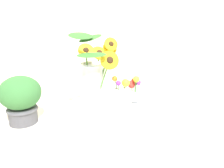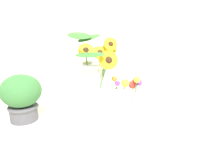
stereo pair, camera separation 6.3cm
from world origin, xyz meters
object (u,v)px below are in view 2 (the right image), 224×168
(serving_tray, at_px, (112,109))
(potted_plant, at_px, (22,96))
(vase_small_center, at_px, (121,99))
(vase_bulb_right, at_px, (136,90))
(mason_jar_sunflowers, at_px, (93,80))

(serving_tray, bearing_deg, potted_plant, 179.27)
(vase_small_center, bearing_deg, serving_tray, 117.09)
(serving_tray, bearing_deg, vase_small_center, -62.91)
(vase_bulb_right, distance_m, potted_plant, 0.55)
(mason_jar_sunflowers, xyz_separation_m, potted_plant, (-0.32, 0.01, -0.05))
(vase_bulb_right, height_order, potted_plant, potted_plant)
(vase_small_center, bearing_deg, potted_plant, 172.19)
(mason_jar_sunflowers, xyz_separation_m, vase_bulb_right, (0.23, 0.03, -0.08))
(serving_tray, xyz_separation_m, mason_jar_sunflowers, (-0.09, -0.00, 0.16))
(serving_tray, height_order, potted_plant, potted_plant)
(mason_jar_sunflowers, bearing_deg, potted_plant, 178.37)
(serving_tray, relative_size, vase_bulb_right, 3.06)
(serving_tray, bearing_deg, mason_jar_sunflowers, -177.61)
(potted_plant, bearing_deg, serving_tray, -0.73)
(serving_tray, relative_size, vase_small_center, 2.81)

